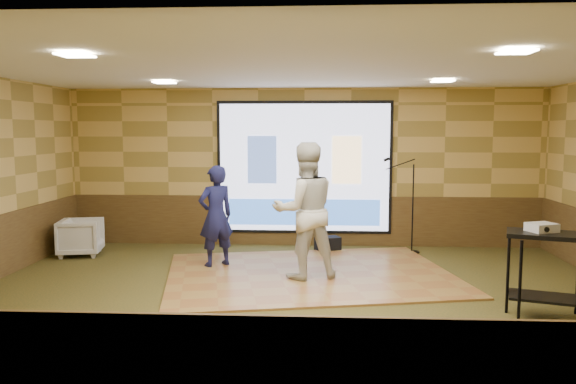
# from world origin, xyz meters

# --- Properties ---
(ground) EXTENTS (9.00, 9.00, 0.00)m
(ground) POSITION_xyz_m (0.00, 0.00, 0.00)
(ground) COLOR #2E3618
(ground) RESTS_ON ground
(room_shell) EXTENTS (9.04, 7.04, 3.02)m
(room_shell) POSITION_xyz_m (0.00, 0.00, 2.09)
(room_shell) COLOR tan
(room_shell) RESTS_ON ground
(wainscot_back) EXTENTS (9.00, 0.04, 0.95)m
(wainscot_back) POSITION_xyz_m (0.00, 3.48, 0.47)
(wainscot_back) COLOR #452D17
(wainscot_back) RESTS_ON ground
(wainscot_front) EXTENTS (9.00, 0.04, 0.95)m
(wainscot_front) POSITION_xyz_m (0.00, -3.48, 0.47)
(wainscot_front) COLOR #452D17
(wainscot_front) RESTS_ON ground
(projector_screen) EXTENTS (3.32, 0.06, 2.52)m
(projector_screen) POSITION_xyz_m (0.00, 3.44, 1.47)
(projector_screen) COLOR black
(projector_screen) RESTS_ON room_shell
(downlight_nw) EXTENTS (0.32, 0.32, 0.02)m
(downlight_nw) POSITION_xyz_m (-2.20, 1.80, 2.97)
(downlight_nw) COLOR beige
(downlight_nw) RESTS_ON room_shell
(downlight_ne) EXTENTS (0.32, 0.32, 0.02)m
(downlight_ne) POSITION_xyz_m (2.20, 1.80, 2.97)
(downlight_ne) COLOR beige
(downlight_ne) RESTS_ON room_shell
(downlight_sw) EXTENTS (0.32, 0.32, 0.02)m
(downlight_sw) POSITION_xyz_m (-2.20, -1.50, 2.97)
(downlight_sw) COLOR beige
(downlight_sw) RESTS_ON room_shell
(downlight_se) EXTENTS (0.32, 0.32, 0.02)m
(downlight_se) POSITION_xyz_m (2.20, -1.50, 2.97)
(downlight_se) COLOR beige
(downlight_se) RESTS_ON room_shell
(dance_floor) EXTENTS (4.84, 4.05, 0.03)m
(dance_floor) POSITION_xyz_m (0.15, 1.23, 0.02)
(dance_floor) COLOR olive
(dance_floor) RESTS_ON ground
(player_left) EXTENTS (0.71, 0.66, 1.62)m
(player_left) POSITION_xyz_m (-1.37, 1.63, 0.84)
(player_left) COLOR #151844
(player_left) RESTS_ON dance_floor
(player_right) EXTENTS (1.16, 1.02, 2.01)m
(player_right) POSITION_xyz_m (0.08, 0.97, 1.03)
(player_right) COLOR beige
(player_right) RESTS_ON dance_floor
(av_table) EXTENTS (0.98, 0.51, 1.03)m
(av_table) POSITION_xyz_m (2.98, -0.64, 0.73)
(av_table) COLOR black
(av_table) RESTS_ON ground
(projector) EXTENTS (0.37, 0.34, 0.10)m
(projector) POSITION_xyz_m (2.89, -0.56, 1.08)
(projector) COLOR silver
(projector) RESTS_ON av_table
(mic_stand) EXTENTS (0.68, 0.28, 1.73)m
(mic_stand) POSITION_xyz_m (1.91, 2.91, 0.49)
(mic_stand) COLOR black
(mic_stand) RESTS_ON ground
(banquet_chair) EXTENTS (0.84, 0.82, 0.65)m
(banquet_chair) POSITION_xyz_m (-3.92, 2.36, 0.33)
(banquet_chair) COLOR gray
(banquet_chair) RESTS_ON ground
(duffel_bag) EXTENTS (0.51, 0.43, 0.27)m
(duffel_bag) POSITION_xyz_m (0.45, 2.95, 0.13)
(duffel_bag) COLOR black
(duffel_bag) RESTS_ON ground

